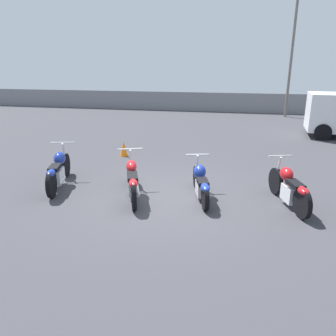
% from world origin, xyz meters
% --- Properties ---
extents(ground_plane, '(60.00, 60.00, 0.00)m').
position_xyz_m(ground_plane, '(0.00, 0.00, 0.00)').
color(ground_plane, '#38383D').
extents(fence_back, '(40.00, 0.04, 1.28)m').
position_xyz_m(fence_back, '(0.00, 15.31, 0.64)').
color(fence_back, gray).
rests_on(fence_back, ground_plane).
extents(light_pole_left, '(0.70, 0.35, 8.23)m').
position_xyz_m(light_pole_left, '(4.43, 14.08, 4.81)').
color(light_pole_left, slate).
rests_on(light_pole_left, ground_plane).
extents(motorcycle_slot_0, '(0.89, 2.20, 1.04)m').
position_xyz_m(motorcycle_slot_0, '(-2.92, 0.12, 0.45)').
color(motorcycle_slot_0, black).
rests_on(motorcycle_slot_0, ground_plane).
extents(motorcycle_slot_1, '(1.01, 2.15, 1.04)m').
position_xyz_m(motorcycle_slot_1, '(-0.79, -0.14, 0.45)').
color(motorcycle_slot_1, black).
rests_on(motorcycle_slot_1, ground_plane).
extents(motorcycle_slot_2, '(0.78, 1.96, 0.94)m').
position_xyz_m(motorcycle_slot_2, '(0.85, 0.12, 0.40)').
color(motorcycle_slot_2, black).
rests_on(motorcycle_slot_2, ground_plane).
extents(motorcycle_slot_3, '(0.81, 1.98, 1.03)m').
position_xyz_m(motorcycle_slot_3, '(2.88, 0.11, 0.44)').
color(motorcycle_slot_3, black).
rests_on(motorcycle_slot_3, ground_plane).
extents(traffic_cone_far, '(0.29, 0.29, 0.52)m').
position_xyz_m(traffic_cone_far, '(-2.27, 3.36, 0.26)').
color(traffic_cone_far, orange).
rests_on(traffic_cone_far, ground_plane).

